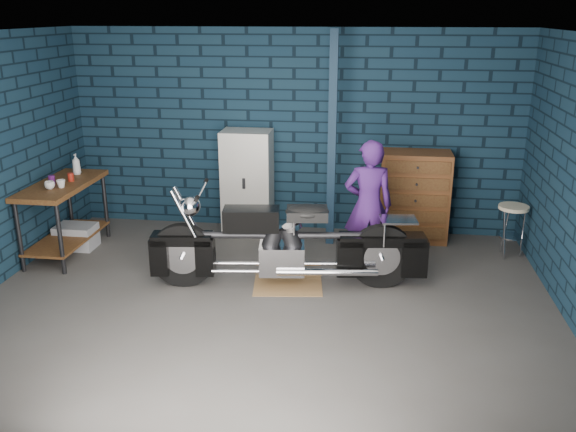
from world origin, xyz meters
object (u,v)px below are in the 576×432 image
object	(u,v)px
person	(368,206)
locker	(247,182)
storage_bin	(76,236)
workbench	(65,218)
motorcycle	(288,238)
tool_chest	(414,197)
shop_stool	(511,231)

from	to	relation	value
person	locker	size ratio (longest dim) A/B	1.10
storage_bin	workbench	bearing A→B (deg)	-96.32
motorcycle	tool_chest	distance (m)	2.20
tool_chest	shop_stool	size ratio (longest dim) A/B	1.79
tool_chest	workbench	bearing A→B (deg)	-165.99
tool_chest	shop_stool	world-z (taller)	tool_chest
person	locker	bearing A→B (deg)	-39.15
person	tool_chest	distance (m)	1.21
person	shop_stool	size ratio (longest dim) A/B	2.34
workbench	shop_stool	world-z (taller)	workbench
storage_bin	locker	xyz separation A→B (m)	(2.07, 0.89, 0.55)
workbench	storage_bin	world-z (taller)	workbench
workbench	locker	bearing A→B (deg)	27.25
locker	shop_stool	bearing A→B (deg)	-7.59
workbench	person	size ratio (longest dim) A/B	0.91
workbench	motorcycle	size ratio (longest dim) A/B	0.55
workbench	motorcycle	distance (m)	2.93
person	locker	world-z (taller)	person
person	shop_stool	bearing A→B (deg)	-168.10
motorcycle	storage_bin	xyz separation A→B (m)	(-2.84, 0.77, -0.41)
storage_bin	person	bearing A→B (deg)	-2.22
workbench	locker	xyz separation A→B (m)	(2.09, 1.07, 0.25)
motorcycle	person	xyz separation A→B (m)	(0.85, 0.63, 0.20)
locker	tool_chest	world-z (taller)	locker
workbench	shop_stool	bearing A→B (deg)	6.52
motorcycle	locker	distance (m)	1.85
locker	person	bearing A→B (deg)	-32.52
motorcycle	shop_stool	xyz separation A→B (m)	(2.60, 1.22, -0.23)
shop_stool	person	bearing A→B (deg)	-161.46
person	workbench	bearing A→B (deg)	-6.06
motorcycle	locker	xyz separation A→B (m)	(-0.78, 1.67, 0.14)
locker	tool_chest	bearing A→B (deg)	0.00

